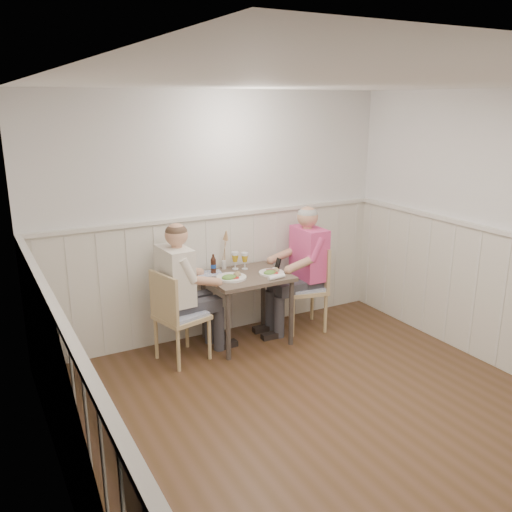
# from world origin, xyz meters

# --- Properties ---
(ground_plane) EXTENTS (4.50, 4.50, 0.00)m
(ground_plane) POSITION_xyz_m (0.00, 0.00, 0.00)
(ground_plane) COLOR #4C331C
(room_shell) EXTENTS (4.04, 4.54, 2.60)m
(room_shell) POSITION_xyz_m (0.00, 0.00, 1.52)
(room_shell) COLOR white
(room_shell) RESTS_ON ground
(wainscot) EXTENTS (4.00, 4.49, 1.34)m
(wainscot) POSITION_xyz_m (0.00, 0.69, 0.69)
(wainscot) COLOR white
(wainscot) RESTS_ON ground
(dining_table) EXTENTS (0.83, 0.70, 0.75)m
(dining_table) POSITION_xyz_m (0.13, 1.84, 0.64)
(dining_table) COLOR #4C3E32
(dining_table) RESTS_ON ground
(chair_right) EXTENTS (0.53, 0.53, 0.95)m
(chair_right) POSITION_xyz_m (0.91, 1.84, 0.52)
(chair_right) COLOR tan
(chair_right) RESTS_ON ground
(chair_left) EXTENTS (0.54, 0.54, 0.93)m
(chair_left) POSITION_xyz_m (-0.68, 1.76, 0.50)
(chair_left) COLOR tan
(chair_left) RESTS_ON ground
(man_in_pink) EXTENTS (0.66, 0.46, 1.42)m
(man_in_pink) POSITION_xyz_m (0.87, 1.85, 0.60)
(man_in_pink) COLOR #3F3F47
(man_in_pink) RESTS_ON ground
(diner_cream) EXTENTS (0.66, 0.46, 1.39)m
(diner_cream) POSITION_xyz_m (-0.60, 1.86, 0.58)
(diner_cream) COLOR #3F3F47
(diner_cream) RESTS_ON ground
(plate_man) EXTENTS (0.27, 0.27, 0.07)m
(plate_man) POSITION_xyz_m (0.36, 1.74, 0.77)
(plate_man) COLOR white
(plate_man) RESTS_ON dining_table
(plate_diner) EXTENTS (0.31, 0.31, 0.08)m
(plate_diner) POSITION_xyz_m (-0.08, 1.79, 0.77)
(plate_diner) COLOR white
(plate_diner) RESTS_ON dining_table
(beer_glass_a) EXTENTS (0.07, 0.07, 0.18)m
(beer_glass_a) POSITION_xyz_m (0.20, 2.01, 0.87)
(beer_glass_a) COLOR silver
(beer_glass_a) RESTS_ON dining_table
(beer_glass_b) EXTENTS (0.08, 0.08, 0.19)m
(beer_glass_b) POSITION_xyz_m (0.11, 2.06, 0.88)
(beer_glass_b) COLOR silver
(beer_glass_b) RESTS_ON dining_table
(beer_bottle) EXTENTS (0.06, 0.06, 0.21)m
(beer_bottle) POSITION_xyz_m (-0.16, 2.04, 0.84)
(beer_bottle) COLOR black
(beer_bottle) RESTS_ON dining_table
(rolled_napkin) EXTENTS (0.20, 0.06, 0.04)m
(rolled_napkin) POSITION_xyz_m (0.33, 1.56, 0.77)
(rolled_napkin) COLOR white
(rolled_napkin) RESTS_ON dining_table
(grass_vase) EXTENTS (0.05, 0.05, 0.44)m
(grass_vase) POSITION_xyz_m (0.01, 2.14, 0.95)
(grass_vase) COLOR silver
(grass_vase) RESTS_ON dining_table
(gingham_mat) EXTENTS (0.30, 0.26, 0.01)m
(gingham_mat) POSITION_xyz_m (-0.20, 2.05, 0.75)
(gingham_mat) COLOR #5B6DA5
(gingham_mat) RESTS_ON dining_table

